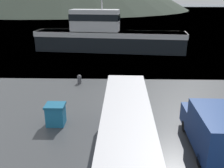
# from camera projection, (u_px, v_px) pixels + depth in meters

# --- Properties ---
(water_surface) EXTENTS (240.00, 240.00, 0.00)m
(water_surface) POSITION_uv_depth(u_px,v_px,m) (119.00, 11.00, 139.39)
(water_surface) COLOR slate
(water_surface) RESTS_ON ground
(tour_bus) EXTENTS (2.61, 11.94, 3.09)m
(tour_bus) POSITION_uv_depth(u_px,v_px,m) (126.00, 138.00, 12.26)
(tour_bus) COLOR #194799
(tour_bus) RESTS_ON ground
(delivery_van) EXTENTS (2.23, 5.80, 2.59)m
(delivery_van) POSITION_uv_depth(u_px,v_px,m) (212.00, 129.00, 13.83)
(delivery_van) COLOR navy
(delivery_van) RESTS_ON ground
(fishing_boat) EXTENTS (23.68, 6.81, 12.81)m
(fishing_boat) POSITION_uv_depth(u_px,v_px,m) (107.00, 36.00, 39.09)
(fishing_boat) COLOR black
(fishing_boat) RESTS_ON water_surface
(storage_bin) EXTENTS (1.31, 1.17, 1.48)m
(storage_bin) POSITION_uv_depth(u_px,v_px,m) (56.00, 114.00, 16.89)
(storage_bin) COLOR teal
(storage_bin) RESTS_ON ground
(mooring_bollard) EXTENTS (0.45, 0.45, 0.89)m
(mooring_bollard) POSITION_uv_depth(u_px,v_px,m) (79.00, 79.00, 24.98)
(mooring_bollard) COLOR #4C4C51
(mooring_bollard) RESTS_ON ground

